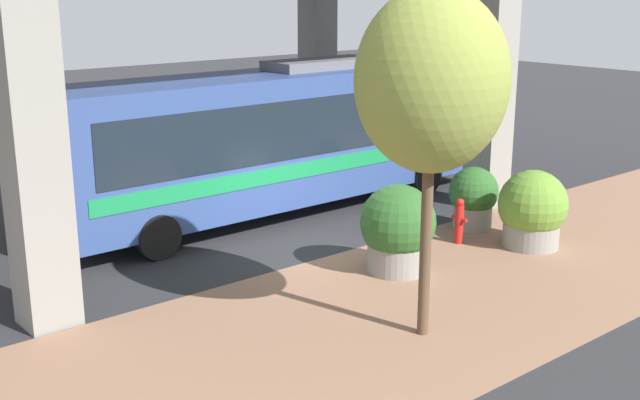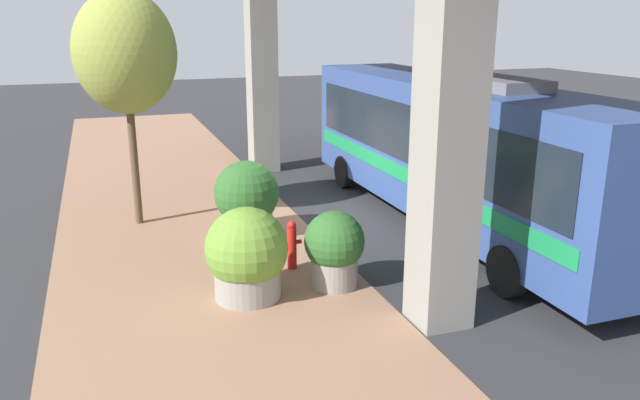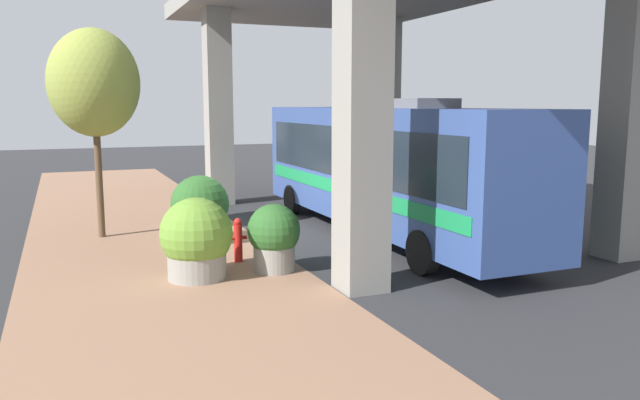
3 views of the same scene
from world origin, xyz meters
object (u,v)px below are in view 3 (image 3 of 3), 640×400
planter_front (200,210)px  street_tree_near (94,83)px  planter_back (274,237)px  planter_middle (197,240)px  fire_hydrant (238,240)px  bus (383,163)px

planter_front → street_tree_near: street_tree_near is taller
planter_back → planter_middle: bearing=178.4°
fire_hydrant → planter_back: bearing=-64.6°
bus → street_tree_near: (-7.41, 2.79, 2.19)m
street_tree_near → planter_middle: bearing=-72.9°
bus → planter_back: bearing=-148.3°
planter_back → street_tree_near: street_tree_near is taller
bus → planter_middle: bearing=-156.9°
fire_hydrant → street_tree_near: bearing=123.8°
planter_back → bus: bearing=31.7°
street_tree_near → bus: bearing=-20.6°
planter_middle → street_tree_near: 6.48m
bus → planter_front: (-4.99, 0.97, -1.17)m
fire_hydrant → planter_middle: bearing=-138.3°
planter_front → planter_back: (0.92, -3.49, -0.13)m
planter_back → planter_front: bearing=104.7°
planter_middle → planter_back: size_ratio=1.15×
bus → planter_front: bearing=169.0°
planter_front → street_tree_near: size_ratio=0.32×
street_tree_near → planter_front: bearing=-37.0°
fire_hydrant → planter_front: size_ratio=0.58×
planter_front → bus: bearing=-11.0°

